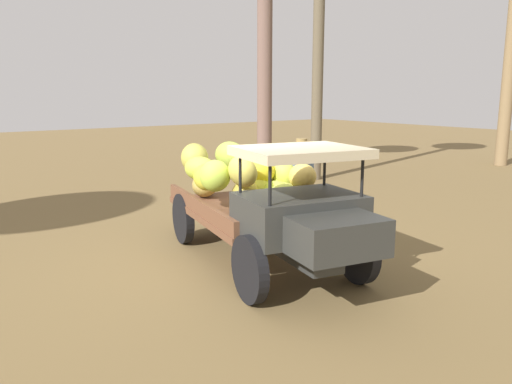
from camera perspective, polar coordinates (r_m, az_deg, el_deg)
ground_plane at (r=7.96m, az=-0.89°, el=-7.60°), size 60.00×60.00×0.00m
truck at (r=7.54m, az=0.96°, el=-1.02°), size 4.64×2.46×1.87m
farmer at (r=9.27m, az=5.01°, el=1.35°), size 0.52×0.47×1.74m
loose_banana_bunch at (r=9.35m, az=12.52°, el=-3.98°), size 0.65×0.65×0.33m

